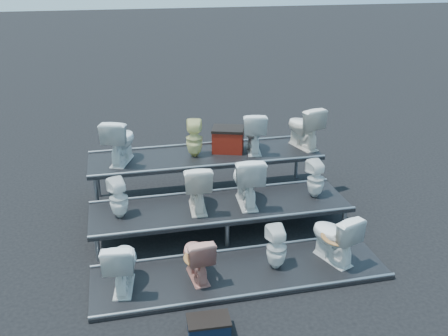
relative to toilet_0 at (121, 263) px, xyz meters
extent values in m
plane|color=black|center=(1.64, 1.30, -0.44)|extent=(80.00, 80.00, 0.00)
cube|color=black|center=(1.64, 0.00, -0.41)|extent=(4.20, 1.20, 0.06)
cube|color=black|center=(1.64, 1.30, -0.21)|extent=(4.20, 1.20, 0.46)
cube|color=black|center=(1.64, 2.60, -0.01)|extent=(4.20, 1.20, 0.86)
imported|color=white|center=(0.00, 0.00, 0.00)|extent=(0.53, 0.80, 0.76)
imported|color=tan|center=(1.02, 0.00, -0.04)|extent=(0.45, 0.70, 0.68)
imported|color=white|center=(2.18, 0.00, -0.06)|extent=(0.31, 0.31, 0.65)
imported|color=white|center=(3.05, 0.00, 0.01)|extent=(0.68, 0.88, 0.79)
imported|color=white|center=(0.03, 1.30, 0.33)|extent=(0.36, 0.37, 0.63)
imported|color=white|center=(1.26, 1.30, 0.41)|extent=(0.50, 0.81, 0.79)
imported|color=white|center=(2.08, 1.30, 0.45)|extent=(0.54, 0.87, 0.86)
imported|color=white|center=(3.28, 1.30, 0.34)|extent=(0.33, 0.34, 0.64)
imported|color=white|center=(0.13, 2.60, 0.82)|extent=(0.70, 0.90, 0.81)
imported|color=beige|center=(1.45, 2.60, 0.75)|extent=(0.35, 0.36, 0.67)
imported|color=white|center=(2.56, 2.60, 0.80)|extent=(0.56, 0.82, 0.77)
imported|color=white|center=(3.54, 2.60, 0.82)|extent=(0.65, 0.89, 0.81)
cube|color=maroon|center=(2.10, 2.71, 0.62)|extent=(0.67, 0.60, 0.40)
cube|color=black|center=(0.97, -1.08, -0.35)|extent=(0.51, 0.33, 0.18)
camera|label=1|loc=(0.09, -5.79, 3.75)|focal=40.00mm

